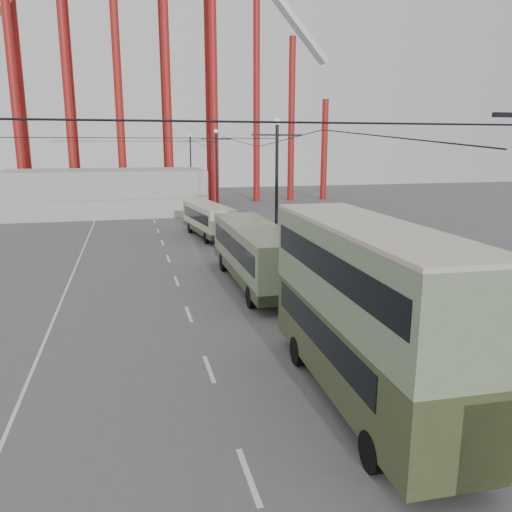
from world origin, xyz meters
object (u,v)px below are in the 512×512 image
object	(u,v)px
single_decker_green	(255,252)
single_decker_cream	(208,219)
double_decker_bus	(365,304)
pedestrian	(249,279)

from	to	relation	value
single_decker_green	single_decker_cream	distance (m)	15.54
single_decker_green	single_decker_cream	world-z (taller)	single_decker_green
double_decker_bus	pedestrian	xyz separation A→B (m)	(-0.86, 11.25, -2.12)
single_decker_green	pedestrian	distance (m)	2.60
double_decker_bus	single_decker_cream	bearing A→B (deg)	92.33
single_decker_green	single_decker_cream	size ratio (longest dim) A/B	1.29
double_decker_bus	pedestrian	bearing A→B (deg)	96.41
single_decker_green	single_decker_cream	bearing A→B (deg)	91.06
double_decker_bus	single_decker_green	world-z (taller)	double_decker_bus
double_decker_bus	single_decker_green	size ratio (longest dim) A/B	0.88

